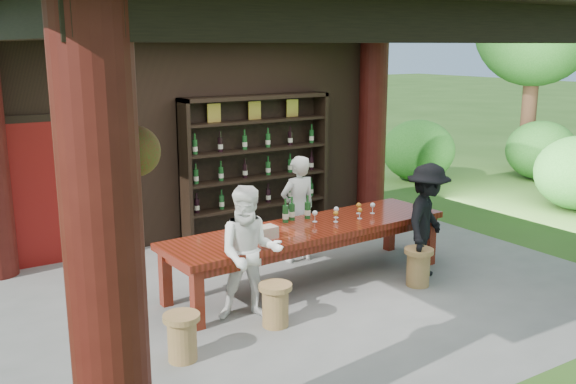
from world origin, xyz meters
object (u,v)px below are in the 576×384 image
wine_shelf (257,165)px  guest_woman (250,253)px  stool_near_right (418,266)px  napkin_basket (266,232)px  host (298,209)px  stool_near_left (275,304)px  guest_man (427,221)px  tasting_table (309,235)px  stool_far_left (182,336)px

wine_shelf → guest_woman: (-1.73, -2.87, -0.36)m
stool_near_right → napkin_basket: napkin_basket is taller
guest_woman → napkin_basket: size_ratio=5.77×
stool_near_right → host: (-0.75, 1.61, 0.49)m
stool_near_right → guest_woman: size_ratio=0.32×
stool_near_left → wine_shelf: bearing=63.3°
wine_shelf → napkin_basket: bearing=-117.7°
napkin_basket → guest_man: bearing=-12.8°
tasting_table → stool_near_left: size_ratio=8.16×
stool_far_left → napkin_basket: 1.81m
stool_near_left → guest_man: guest_man is taller
guest_man → stool_far_left: bearing=155.6°
wine_shelf → stool_far_left: bearing=-129.3°
stool_near_left → stool_near_right: bearing=1.4°
tasting_table → host: 0.88m
stool_near_right → host: bearing=114.9°
tasting_table → host: host is taller
wine_shelf → napkin_basket: (-1.30, -2.48, -0.29)m
tasting_table → napkin_basket: bearing=-168.6°
tasting_table → napkin_basket: (-0.72, -0.15, 0.18)m
tasting_table → guest_woman: size_ratio=2.58×
stool_near_right → stool_far_left: 3.30m
stool_near_left → napkin_basket: (0.31, 0.72, 0.57)m
stool_far_left → stool_near_left: bearing=9.0°
wine_shelf → tasting_table: 2.45m
stool_near_left → guest_woman: guest_woman is taller
stool_near_left → stool_far_left: (-1.16, -0.18, -0.00)m
wine_shelf → host: size_ratio=1.68×
tasting_table → stool_near_left: tasting_table is taller
host → stool_near_right: bearing=114.7°
tasting_table → guest_man: 1.54m
wine_shelf → host: (-0.23, -1.54, -0.36)m
host → napkin_basket: 1.43m
tasting_table → guest_woman: 1.27m
stool_far_left → guest_woman: guest_woman is taller
host → guest_man: 1.77m
guest_woman → guest_man: (2.55, -0.09, 0.00)m
napkin_basket → stool_near_right: bearing=-20.0°
stool_near_left → tasting_table: bearing=40.0°
host → stool_near_left: bearing=50.0°
wine_shelf → tasting_table: bearing=-104.0°
guest_man → host: bearing=95.2°
tasting_table → guest_woman: bearing=-155.0°
host → guest_man: size_ratio=0.99×
host → guest_man: (1.05, -1.43, 0.00)m
guest_man → tasting_table: bearing=124.8°
stool_near_left → host: (1.38, 1.66, 0.50)m
stool_near_left → guest_man: (2.43, 0.24, 0.50)m
wine_shelf → napkin_basket: size_ratio=9.64×
tasting_table → host: bearing=66.0°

